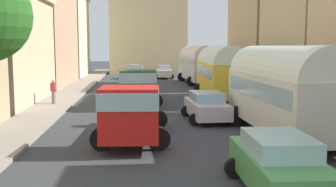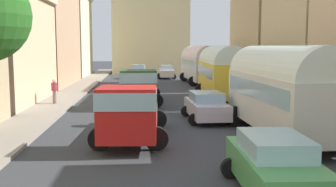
% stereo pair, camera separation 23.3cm
% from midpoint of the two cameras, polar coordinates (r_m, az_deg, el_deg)
% --- Properties ---
extents(ground_plane, '(154.00, 154.00, 0.00)m').
position_cam_midpoint_polar(ground_plane, '(32.32, -1.04, -0.18)').
color(ground_plane, '#35373B').
extents(sidewalk_left, '(2.50, 70.00, 0.14)m').
position_cam_midpoint_polar(sidewalk_left, '(32.75, -13.81, -0.16)').
color(sidewalk_left, gray).
rests_on(sidewalk_left, ground).
extents(sidewalk_right, '(2.50, 70.00, 0.14)m').
position_cam_midpoint_polar(sidewalk_right, '(33.47, 11.45, 0.05)').
color(sidewalk_right, '#ADA7A1').
rests_on(sidewalk_right, ground).
extents(building_left_3, '(4.97, 13.02, 12.01)m').
position_cam_midpoint_polar(building_left_3, '(41.40, -16.94, 9.41)').
color(building_left_3, tan).
rests_on(building_left_3, ground).
extents(building_left_4, '(5.29, 10.89, 11.03)m').
position_cam_midpoint_polar(building_left_4, '(54.03, -14.01, 8.30)').
color(building_left_4, beige).
rests_on(building_left_4, ground).
extents(building_right_2, '(5.71, 9.02, 10.28)m').
position_cam_midpoint_polar(building_right_2, '(30.89, 20.63, 8.67)').
color(building_right_2, tan).
rests_on(building_right_2, ground).
extents(building_right_3, '(5.97, 10.80, 10.99)m').
position_cam_midpoint_polar(building_right_3, '(40.85, 14.54, 8.82)').
color(building_right_3, tan).
rests_on(building_right_3, ground).
extents(distant_church, '(11.00, 7.67, 21.30)m').
position_cam_midpoint_polar(distant_church, '(59.30, -2.44, 10.21)').
color(distant_church, '#D0BE88').
rests_on(distant_church, ground).
extents(parked_bus_0, '(3.52, 8.40, 3.96)m').
position_cam_midpoint_polar(parked_bus_0, '(17.57, 16.49, 0.80)').
color(parked_bus_0, beige).
rests_on(parked_bus_0, ground).
extents(parked_bus_1, '(3.51, 8.43, 3.99)m').
position_cam_midpoint_polar(parked_bus_1, '(28.96, 7.99, 3.30)').
color(parked_bus_1, yellow).
rests_on(parked_bus_1, ground).
extents(parked_bus_2, '(3.46, 9.78, 4.01)m').
position_cam_midpoint_polar(parked_bus_2, '(42.17, 4.61, 4.45)').
color(parked_bus_2, silver).
rests_on(parked_bus_2, ground).
extents(cargo_truck_0, '(3.23, 6.80, 2.43)m').
position_cam_midpoint_polar(cargo_truck_0, '(15.97, -5.07, -2.81)').
color(cargo_truck_0, red).
rests_on(cargo_truck_0, ground).
extents(cargo_truck_1, '(3.15, 7.13, 2.44)m').
position_cam_midpoint_polar(cargo_truck_1, '(26.51, -3.97, 1.10)').
color(cargo_truck_1, '#2B4D29').
rests_on(cargo_truck_1, ground).
extents(car_0, '(2.26, 4.15, 1.52)m').
position_cam_midpoint_polar(car_0, '(34.43, -4.42, 1.52)').
color(car_0, slate).
rests_on(car_0, ground).
extents(car_1, '(2.30, 4.07, 1.54)m').
position_cam_midpoint_polar(car_1, '(40.81, -4.03, 2.34)').
color(car_1, silver).
rests_on(car_1, ground).
extents(car_2, '(2.50, 4.45, 1.70)m').
position_cam_midpoint_polar(car_2, '(48.90, -4.15, 3.15)').
color(car_2, slate).
rests_on(car_2, ground).
extents(car_3, '(2.42, 4.33, 1.60)m').
position_cam_midpoint_polar(car_3, '(10.95, 15.63, -9.88)').
color(car_3, '#468F47').
rests_on(car_3, ground).
extents(car_4, '(2.45, 4.23, 1.52)m').
position_cam_midpoint_polar(car_4, '(21.03, 5.86, -1.82)').
color(car_4, silver).
rests_on(car_4, ground).
extents(car_5, '(2.36, 4.04, 1.65)m').
position_cam_midpoint_polar(car_5, '(48.95, -0.09, 3.15)').
color(car_5, silver).
rests_on(car_5, ground).
extents(pedestrian_1, '(0.48, 0.48, 1.76)m').
position_cam_midpoint_polar(pedestrian_1, '(27.28, -15.84, 0.40)').
color(pedestrian_1, '#7C6461').
rests_on(pedestrian_1, ground).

